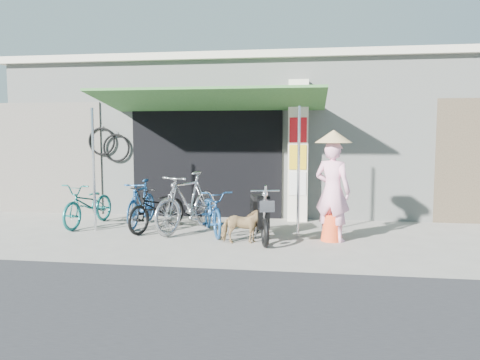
# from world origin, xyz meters

# --- Properties ---
(ground) EXTENTS (80.00, 80.00, 0.00)m
(ground) POSITION_xyz_m (0.00, 0.00, 0.00)
(ground) COLOR gray
(ground) RESTS_ON ground
(bicycle_shop) EXTENTS (12.30, 5.30, 3.66)m
(bicycle_shop) POSITION_xyz_m (-0.00, 5.09, 1.83)
(bicycle_shop) COLOR #A1A59D
(bicycle_shop) RESTS_ON ground
(shop_pillar) EXTENTS (0.42, 0.44, 3.00)m
(shop_pillar) POSITION_xyz_m (0.85, 2.45, 1.50)
(shop_pillar) COLOR silver
(shop_pillar) RESTS_ON ground
(awning) EXTENTS (4.60, 1.88, 2.72)m
(awning) POSITION_xyz_m (-0.90, 1.63, 2.51)
(awning) COLOR #30612B
(awning) RESTS_ON ground
(neighbour_left) EXTENTS (2.60, 0.06, 2.60)m
(neighbour_left) POSITION_xyz_m (-5.00, 2.59, 1.30)
(neighbour_left) COLOR #6B665B
(neighbour_left) RESTS_ON ground
(bike_teal) EXTENTS (0.78, 1.74, 0.89)m
(bike_teal) POSITION_xyz_m (-3.34, 1.19, 0.44)
(bike_teal) COLOR #166561
(bike_teal) RESTS_ON ground
(bike_blue) EXTENTS (0.44, 1.56, 0.94)m
(bike_blue) POSITION_xyz_m (-2.27, 1.33, 0.47)
(bike_blue) COLOR #1E4F8A
(bike_blue) RESTS_ON ground
(bike_black) EXTENTS (1.13, 1.75, 0.87)m
(bike_black) POSITION_xyz_m (-1.80, 0.96, 0.43)
(bike_black) COLOR black
(bike_black) RESTS_ON ground
(bike_silver) EXTENTS (1.23, 1.96, 1.14)m
(bike_silver) POSITION_xyz_m (-1.20, 0.93, 0.57)
(bike_silver) COLOR #ACADB1
(bike_silver) RESTS_ON ground
(bike_navy) EXTENTS (1.12, 1.69, 0.84)m
(bike_navy) POSITION_xyz_m (-0.69, 0.83, 0.42)
(bike_navy) COLOR navy
(bike_navy) RESTS_ON ground
(street_dog) EXTENTS (0.77, 0.47, 0.61)m
(street_dog) POSITION_xyz_m (-0.03, 0.09, 0.30)
(street_dog) COLOR tan
(street_dog) RESTS_ON ground
(moped) EXTENTS (0.62, 1.66, 0.95)m
(moped) POSITION_xyz_m (0.24, 0.48, 0.43)
(moped) COLOR black
(moped) RESTS_ON ground
(nun) EXTENTS (0.76, 0.66, 1.93)m
(nun) POSITION_xyz_m (1.49, 0.53, 0.94)
(nun) COLOR #F3A4C0
(nun) RESTS_ON ground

